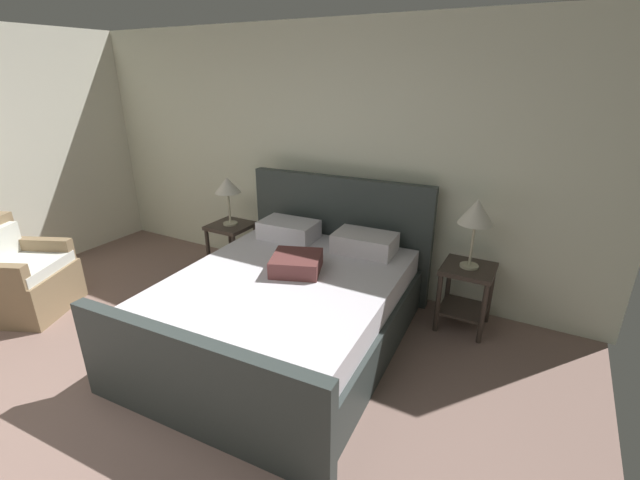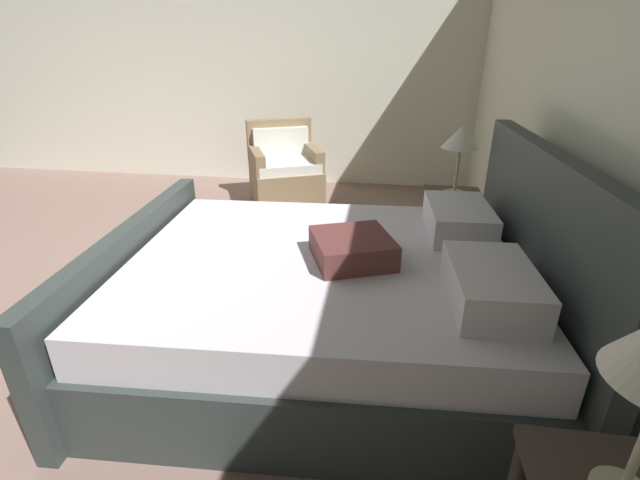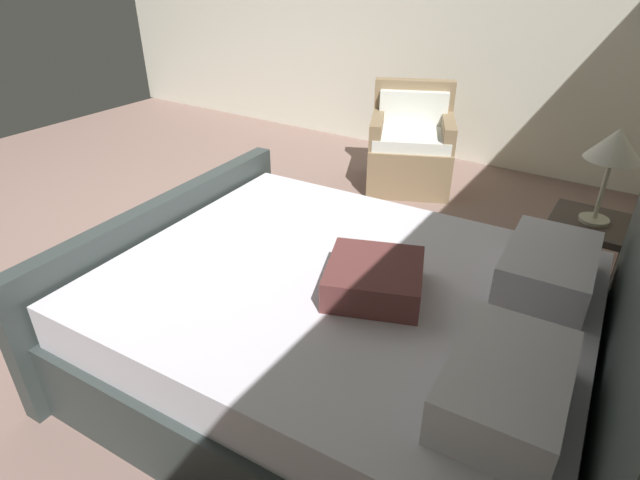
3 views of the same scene
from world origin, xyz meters
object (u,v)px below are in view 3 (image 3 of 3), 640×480
object	(u,v)px
armchair	(410,148)
bed	(354,329)
nightstand_left	(584,252)
table_lamp_left	(615,148)

from	to	relation	value
armchair	bed	bearing A→B (deg)	18.71
nightstand_left	table_lamp_left	xyz separation A→B (m)	(-0.00, 0.00, 0.62)
bed	table_lamp_left	bearing A→B (deg)	147.91
bed	nightstand_left	bearing A→B (deg)	147.91
nightstand_left	bed	bearing A→B (deg)	-32.09
nightstand_left	armchair	xyz separation A→B (m)	(-1.24, -1.65, -0.06)
bed	armchair	bearing A→B (deg)	-161.29
bed	table_lamp_left	world-z (taller)	bed
table_lamp_left	armchair	world-z (taller)	table_lamp_left
nightstand_left	armchair	world-z (taller)	armchair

